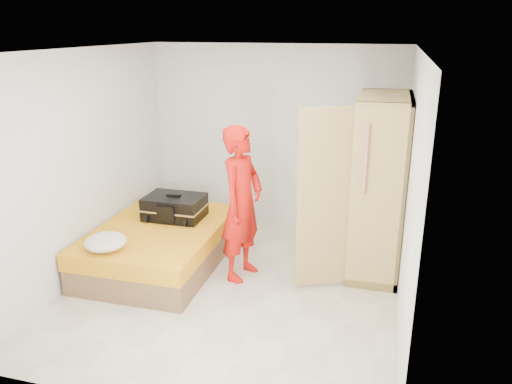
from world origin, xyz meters
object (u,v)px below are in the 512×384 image
(round_cushion, at_px, (106,242))
(bed, at_px, (160,245))
(person, at_px, (242,204))
(wardrobe, at_px, (374,191))
(suitcase, at_px, (175,207))

(round_cushion, bearing_deg, bed, 69.75)
(person, height_order, round_cushion, person)
(wardrobe, height_order, suitcase, wardrobe)
(suitcase, bearing_deg, bed, -101.06)
(bed, relative_size, person, 1.12)
(bed, height_order, suitcase, suitcase)
(person, distance_m, round_cushion, 1.55)
(bed, relative_size, wardrobe, 0.96)
(suitcase, distance_m, round_cushion, 1.13)
(bed, bearing_deg, round_cushion, -110.25)
(bed, relative_size, suitcase, 2.73)
(bed, height_order, wardrobe, wardrobe)
(suitcase, relative_size, round_cushion, 1.63)
(bed, bearing_deg, wardrobe, 12.56)
(person, xyz_separation_m, suitcase, (-0.99, 0.34, -0.26))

